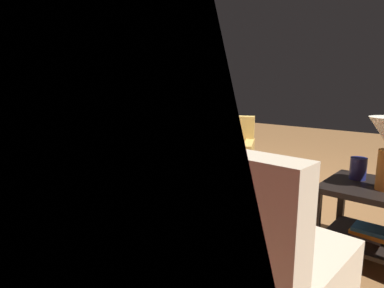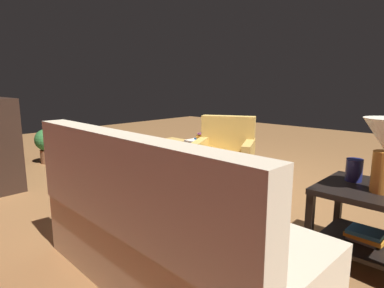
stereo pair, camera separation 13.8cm
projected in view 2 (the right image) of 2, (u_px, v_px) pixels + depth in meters
ground at (208, 181)px, 4.27m from camera, size 12.00×12.00×0.00m
couch at (166, 234)px, 2.06m from camera, size 1.93×0.93×1.00m
armchair at (224, 160)px, 3.91m from camera, size 0.90×0.90×0.87m
side_table at (367, 213)px, 2.30m from camera, size 0.64×0.64×0.55m
small_vase at (354, 170)px, 2.42m from camera, size 0.12×0.12×0.17m
book_stack_shelf at (366, 235)px, 2.33m from camera, size 0.27×0.21×0.08m
laptop_desk at (115, 162)px, 3.56m from camera, size 0.56×0.44×0.48m
laptop at (111, 153)px, 3.51m from camera, size 0.34×0.28×0.21m
wicker_hamper at (206, 156)px, 4.64m from camera, size 0.45×0.45×0.48m
book_stack_hamper at (206, 137)px, 4.58m from camera, size 0.29×0.22×0.10m
yellow_mug at (205, 130)px, 4.54m from camera, size 0.08×0.08×0.10m
tv_remote at (205, 137)px, 4.71m from camera, size 0.05×0.16×0.02m
ottoman at (172, 143)px, 5.27m from camera, size 0.40×0.40×0.36m
circular_rug at (120, 181)px, 4.24m from camera, size 1.33×1.33×0.01m
pet_bowl_steel at (119, 152)px, 5.92m from camera, size 0.20×0.20×0.05m
pet_bowl_teal at (110, 149)px, 6.18m from camera, size 0.20×0.20×0.05m
potted_plant at (46, 143)px, 5.18m from camera, size 0.34×0.34×0.55m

